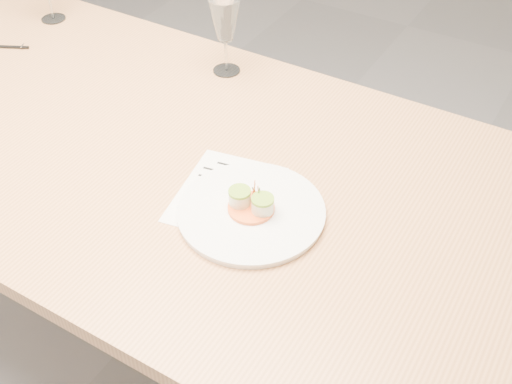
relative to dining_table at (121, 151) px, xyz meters
The scene contains 6 objects.
ground 0.68m from the dining_table, ahead, with size 7.00×7.00×0.00m, color slate.
dining_table is the anchor object (origin of this frame).
dinner_plate 0.46m from the dining_table, 11.52° to the right, with size 0.32×0.32×0.08m.
recipe_sheet 0.38m from the dining_table, ahead, with size 0.25×0.30×0.00m.
ballpoint_pen 0.57m from the dining_table, 164.62° to the left, with size 0.12×0.07×0.01m.
wine_glass_2 0.44m from the dining_table, 77.60° to the left, with size 0.09×0.09×0.22m.
Camera 1 is at (0.96, -0.94, 1.70)m, focal length 45.00 mm.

